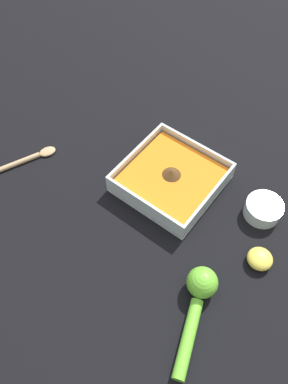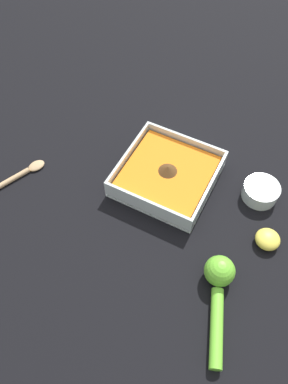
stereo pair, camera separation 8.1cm
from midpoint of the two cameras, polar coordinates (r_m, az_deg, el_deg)
name	(u,v)px [view 1 (the left image)]	position (r m, az deg, el deg)	size (l,w,h in m)	color
ground_plane	(194,182)	(0.87, 10.26, 1.32)	(4.00, 4.00, 0.00)	black
square_dish	(171,179)	(0.85, 6.89, 1.79)	(0.21, 0.21, 0.05)	silver
spice_bowl	(263,209)	(0.85, 20.31, -2.72)	(0.08, 0.08, 0.04)	silver
lemon_squeezer	(199,297)	(0.72, 11.64, -15.61)	(0.19, 0.10, 0.06)	#6BC633
lemon_half	(260,259)	(0.80, 20.11, -9.78)	(0.05, 0.05, 0.03)	#EFDB4C
wooden_spoon	(14,164)	(0.92, -16.89, 3.86)	(0.22, 0.11, 0.01)	tan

